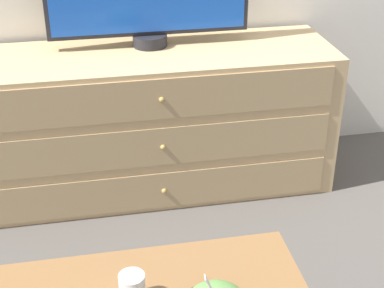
# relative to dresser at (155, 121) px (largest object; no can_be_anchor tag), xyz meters

# --- Properties ---
(ground_plane) EXTENTS (12.00, 12.00, 0.00)m
(ground_plane) POSITION_rel_dresser_xyz_m (0.14, 0.29, -0.35)
(ground_plane) COLOR #56514C
(dresser) EXTENTS (1.68, 0.54, 0.69)m
(dresser) POSITION_rel_dresser_xyz_m (0.00, 0.00, 0.00)
(dresser) COLOR tan
(dresser) RESTS_ON ground_plane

